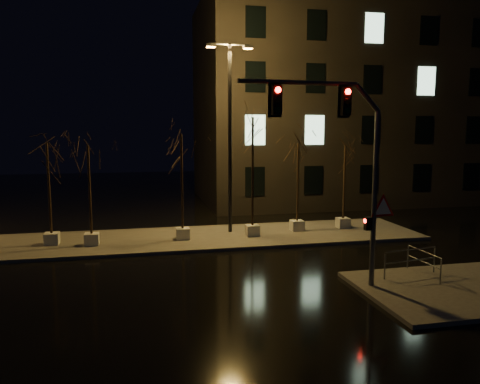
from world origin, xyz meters
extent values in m
plane|color=black|center=(0.00, 0.00, 0.00)|extent=(90.00, 90.00, 0.00)
cube|color=#484540|center=(0.00, 6.00, 0.07)|extent=(22.00, 5.00, 0.15)
cube|color=#484540|center=(7.50, -3.50, 0.07)|extent=(7.00, 5.00, 0.15)
cube|color=black|center=(14.00, 18.00, 7.50)|extent=(25.00, 12.00, 15.00)
cube|color=beige|center=(-7.42, 5.93, 0.43)|extent=(0.65, 0.65, 0.55)
cylinder|color=black|center=(-7.42, 5.93, 2.81)|extent=(0.11, 0.11, 4.22)
cube|color=beige|center=(-5.57, 5.41, 0.43)|extent=(0.65, 0.65, 0.55)
cylinder|color=black|center=(-5.57, 5.41, 2.76)|extent=(0.11, 0.11, 4.11)
cube|color=beige|center=(-1.27, 5.70, 0.43)|extent=(0.65, 0.65, 0.55)
cylinder|color=black|center=(-1.27, 5.70, 3.01)|extent=(0.11, 0.11, 4.62)
cube|color=beige|center=(2.28, 5.67, 0.43)|extent=(0.65, 0.65, 0.55)
cylinder|color=black|center=(2.28, 5.67, 3.42)|extent=(0.11, 0.11, 5.45)
cube|color=beige|center=(4.91, 6.33, 0.43)|extent=(0.65, 0.65, 0.55)
cylinder|color=black|center=(4.91, 6.33, 2.76)|extent=(0.11, 0.11, 4.11)
cube|color=beige|center=(7.63, 6.45, 0.43)|extent=(0.65, 0.65, 0.55)
cylinder|color=black|center=(7.63, 6.45, 2.70)|extent=(0.11, 0.11, 3.99)
cylinder|color=#595C61|center=(4.50, -2.67, 3.15)|extent=(0.18, 0.18, 6.01)
cylinder|color=#595C61|center=(1.66, -2.88, 7.00)|extent=(4.00, 0.44, 0.14)
cube|color=black|center=(3.30, -2.76, 6.45)|extent=(0.32, 0.24, 0.90)
cube|color=black|center=(0.91, -2.94, 6.45)|extent=(0.32, 0.24, 0.90)
cube|color=black|center=(4.28, -2.69, 2.35)|extent=(0.23, 0.20, 0.45)
cone|color=red|center=(4.80, -2.70, 2.85)|extent=(1.04, 0.11, 1.04)
sphere|color=#FF0C07|center=(4.50, -2.67, 6.75)|extent=(0.18, 0.18, 0.18)
cylinder|color=black|center=(1.35, 6.81, 4.98)|extent=(0.19, 0.19, 9.65)
cylinder|color=black|center=(1.35, 6.81, 9.80)|extent=(2.13, 0.19, 0.10)
cube|color=orange|center=(0.38, 6.77, 9.66)|extent=(0.49, 0.29, 0.19)
cube|color=orange|center=(2.31, 6.86, 9.66)|extent=(0.49, 0.29, 0.19)
cylinder|color=#595C61|center=(5.29, -2.16, 0.62)|extent=(0.05, 0.05, 0.94)
cylinder|color=#595C61|center=(7.55, -1.81, 0.62)|extent=(0.05, 0.05, 0.94)
cylinder|color=#595C61|center=(6.42, -1.98, 1.14)|extent=(2.27, 0.39, 0.04)
cylinder|color=#595C61|center=(6.42, -1.98, 0.72)|extent=(2.27, 0.39, 0.04)
cylinder|color=#595C61|center=(6.92, -3.09, 0.59)|extent=(0.05, 0.05, 0.88)
cylinder|color=#595C61|center=(6.85, -1.14, 0.59)|extent=(0.05, 0.05, 0.88)
cylinder|color=#595C61|center=(6.89, -2.11, 1.08)|extent=(0.10, 1.95, 0.04)
cylinder|color=#595C61|center=(6.89, -2.11, 0.69)|extent=(0.10, 1.95, 0.04)
camera|label=1|loc=(-3.34, -17.06, 5.56)|focal=35.00mm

